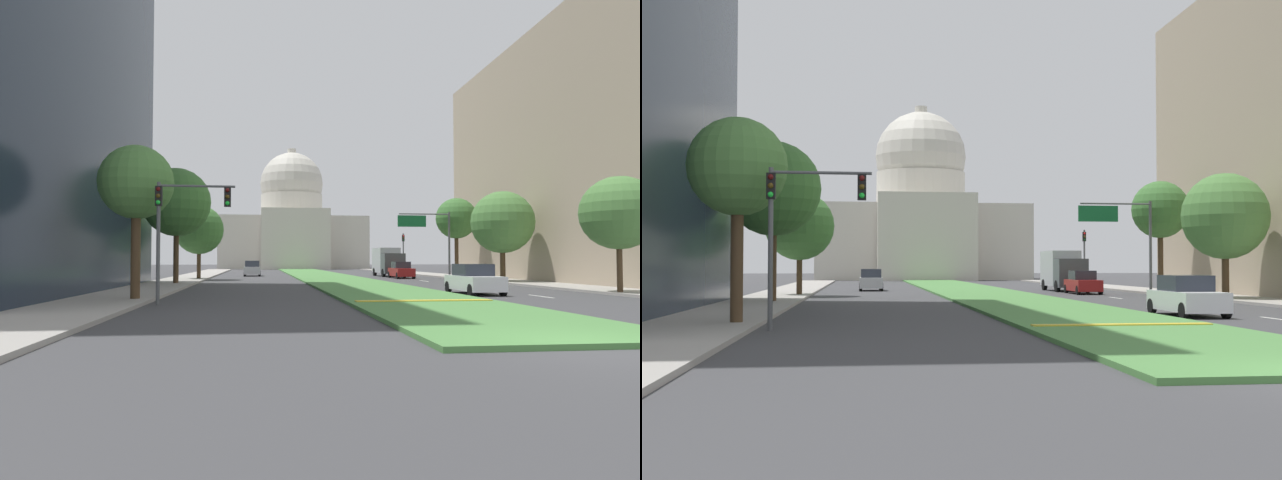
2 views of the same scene
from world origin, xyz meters
TOP-DOWN VIEW (x-y plane):
  - ground_plane at (0.00, 50.46)m, footprint 260.00×260.00m
  - grass_median at (0.00, 45.41)m, footprint 6.59×90.82m
  - median_curb_nose at (0.00, 11.53)m, footprint 5.93×0.50m
  - lane_dashes_right at (7.52, 33.54)m, footprint 0.16×35.99m
  - sidewalk_left at (-13.74, 40.37)m, footprint 4.00×90.82m
  - sidewalk_right at (13.74, 40.37)m, footprint 4.00×90.82m
  - capitol_building at (0.00, 100.20)m, footprint 29.40×22.92m
  - traffic_light_near_left at (-10.40, 12.51)m, footprint 3.34×0.35m
  - traffic_light_far_right at (11.24, 54.92)m, footprint 0.28×0.35m
  - overhead_guide_sign at (9.54, 39.21)m, footprint 5.24×0.20m
  - street_tree_left_near at (-12.56, 14.33)m, footprint 3.37×3.37m
  - street_tree_left_mid at (-13.15, 30.25)m, footprint 5.14×5.14m
  - street_tree_right_mid at (12.77, 30.69)m, footprint 5.07×5.07m
  - street_tree_left_far at (-12.47, 39.51)m, footprint 4.54×4.54m
  - street_tree_right_far at (12.90, 41.10)m, footprint 4.11×4.11m
  - sedan_lead_stopped at (4.82, 17.68)m, footprint 2.00×4.42m
  - sedan_midblock at (7.34, 41.82)m, footprint 1.94×4.50m
  - sedan_distant at (-7.68, 50.81)m, footprint 1.90×4.28m
  - box_truck_delivery at (7.52, 48.16)m, footprint 2.40×6.40m

SIDE VIEW (x-z plane):
  - ground_plane at x=0.00m, z-range 0.00..0.00m
  - lane_dashes_right at x=7.52m, z-range 0.00..0.01m
  - grass_median at x=0.00m, z-range 0.00..0.14m
  - sidewalk_left at x=-13.74m, z-range 0.00..0.15m
  - sidewalk_right at x=13.74m, z-range 0.00..0.15m
  - median_curb_nose at x=0.00m, z-range 0.14..0.18m
  - sedan_lead_stopped at x=4.82m, z-range -0.05..1.61m
  - sedan_midblock at x=7.34m, z-range -0.05..1.62m
  - sedan_distant at x=-7.68m, z-range -0.06..1.69m
  - box_truck_delivery at x=7.52m, z-range 0.08..3.28m
  - traffic_light_far_right at x=11.24m, z-range 0.71..5.91m
  - traffic_light_near_left at x=-10.40m, z-range 1.20..6.40m
  - overhead_guide_sign at x=9.54m, z-range 1.38..7.88m
  - street_tree_left_far at x=-12.47m, z-range 1.18..8.10m
  - street_tree_right_mid at x=12.77m, z-range 1.19..8.67m
  - street_tree_left_near at x=-12.56m, z-range 1.81..8.92m
  - street_tree_right_far at x=12.90m, z-range 1.96..10.08m
  - street_tree_left_mid at x=-13.15m, z-range 1.80..10.58m
  - capitol_building at x=0.00m, z-range -3.64..21.57m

